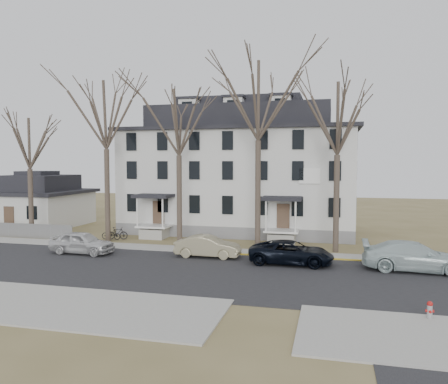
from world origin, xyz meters
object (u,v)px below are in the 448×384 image
(tree_mid_left, at_px, (179,117))
(fire_hydrant, at_px, (430,311))
(car_tan, at_px, (208,247))
(bicycle_left, at_px, (111,235))
(tree_far_left, at_px, (106,110))
(small_house, at_px, (38,203))
(tree_bungalow, at_px, (29,139))
(car_navy, at_px, (291,253))
(tree_center, at_px, (258,94))
(bicycle_right, at_px, (117,234))
(tree_mid_right, at_px, (338,113))
(car_silver, at_px, (82,243))
(car_white, at_px, (414,257))
(boarding_house, at_px, (240,172))

(tree_mid_left, xyz_separation_m, fire_hydrant, (15.01, -12.73, -9.22))
(car_tan, relative_size, bicycle_left, 2.62)
(tree_far_left, height_order, fire_hydrant, tree_far_left)
(tree_far_left, distance_m, tree_mid_left, 6.05)
(small_house, height_order, tree_bungalow, tree_bungalow)
(car_navy, xyz_separation_m, bicycle_left, (-14.85, 5.03, -0.28))
(tree_center, height_order, bicycle_right, tree_center)
(tree_mid_right, relative_size, bicycle_left, 7.82)
(tree_bungalow, xyz_separation_m, car_silver, (7.72, -4.87, -7.36))
(small_house, distance_m, fire_hydrant, 37.23)
(tree_bungalow, xyz_separation_m, car_white, (28.81, -4.53, -7.29))
(car_silver, xyz_separation_m, fire_hydrant, (20.29, -7.86, -0.37))
(bicycle_right, bearing_deg, car_white, -117.87)
(tree_far_left, bearing_deg, fire_hydrant, -31.23)
(tree_mid_right, distance_m, bicycle_left, 19.78)
(tree_center, bearing_deg, car_tan, -124.66)
(car_silver, bearing_deg, bicycle_left, 10.28)
(tree_mid_left, height_order, bicycle_left, tree_mid_left)
(car_navy, bearing_deg, small_house, 68.55)
(car_white, height_order, bicycle_right, car_white)
(small_house, xyz_separation_m, car_tan, (20.33, -10.05, -1.55))
(tree_far_left, distance_m, tree_center, 12.02)
(tree_mid_left, distance_m, bicycle_right, 10.68)
(tree_center, relative_size, car_silver, 3.31)
(bicycle_right, distance_m, fire_hydrant, 24.54)
(tree_mid_left, relative_size, tree_mid_right, 1.00)
(tree_center, xyz_separation_m, car_silver, (-11.28, -4.87, -10.33))
(boarding_house, bearing_deg, fire_hydrant, -60.11)
(car_silver, distance_m, car_navy, 14.12)
(small_house, xyz_separation_m, car_silver, (11.72, -11.07, -1.49))
(car_silver, height_order, bicycle_left, car_silver)
(tree_far_left, bearing_deg, car_tan, -22.45)
(car_white, height_order, fire_hydrant, car_white)
(tree_far_left, xyz_separation_m, car_white, (21.81, -4.53, -9.51))
(tree_mid_left, relative_size, tree_center, 0.87)
(boarding_house, height_order, tree_mid_left, tree_mid_left)
(tree_mid_left, distance_m, car_silver, 11.40)
(tree_bungalow, bearing_deg, car_tan, -13.29)
(tree_far_left, relative_size, car_navy, 2.69)
(car_tan, bearing_deg, bicycle_right, 62.27)
(bicycle_right, relative_size, fire_hydrant, 2.19)
(fire_hydrant, bearing_deg, tree_center, 125.27)
(car_silver, distance_m, bicycle_right, 5.55)
(tree_mid_right, height_order, car_navy, tree_mid_right)
(small_house, height_order, car_silver, small_house)
(tree_mid_right, relative_size, car_silver, 2.87)
(fire_hydrant, bearing_deg, car_tan, 142.74)
(tree_bungalow, distance_m, bicycle_left, 10.40)
(car_tan, distance_m, car_white, 12.50)
(car_navy, bearing_deg, tree_center, 33.17)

